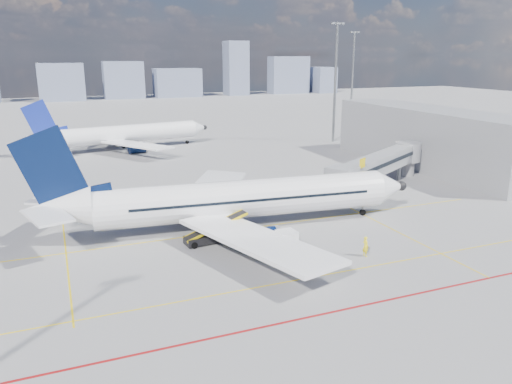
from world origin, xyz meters
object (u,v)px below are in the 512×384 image
main_aircraft (229,201)px  ramp_worker (365,246)px  second_aircraft (122,134)px  belt_loader (209,236)px  baggage_tug (301,251)px  cargo_dolly (277,243)px

main_aircraft → ramp_worker: (9.48, -12.51, -2.21)m
second_aircraft → belt_loader: bearing=-97.9°
main_aircraft → baggage_tug: bearing=-65.8°
second_aircraft → baggage_tug: second_aircraft is taller
baggage_tug → belt_loader: bearing=151.7°
baggage_tug → ramp_worker: size_ratio=1.09×
cargo_dolly → belt_loader: belt_loader is taller
second_aircraft → main_aircraft: bearing=-94.2°
ramp_worker → second_aircraft: bearing=7.3°
second_aircraft → cargo_dolly: size_ratio=8.77×
baggage_tug → belt_loader: (-6.91, 7.15, 0.08)m
belt_loader → ramp_worker: size_ratio=3.51×
main_aircraft → baggage_tug: main_aircraft is taller
belt_loader → baggage_tug: bearing=-52.5°
baggage_tug → second_aircraft: bearing=114.7°
cargo_dolly → ramp_worker: 8.50m
main_aircraft → cargo_dolly: size_ratio=10.36×
ramp_worker → cargo_dolly: bearing=61.1°
cargo_dolly → main_aircraft: bearing=98.2°
second_aircraft → baggage_tug: 64.37m
main_aircraft → belt_loader: main_aircraft is taller
cargo_dolly → ramp_worker: cargo_dolly is taller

